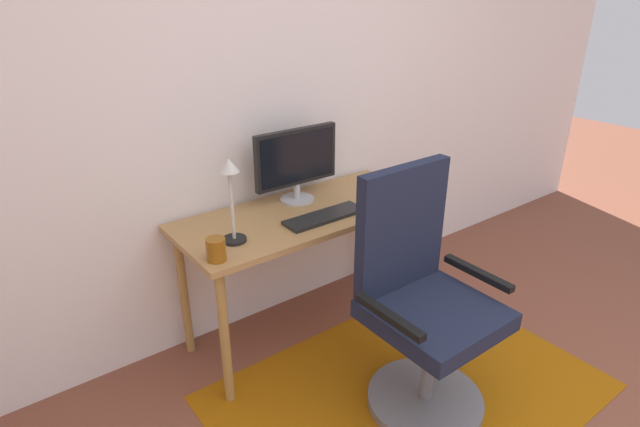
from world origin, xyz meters
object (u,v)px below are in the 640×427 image
at_px(keyboard, 325,216).
at_px(coffee_cup, 216,249).
at_px(desk, 306,226).
at_px(computer_mouse, 372,197).
at_px(desk_lamp, 231,188).
at_px(office_chair, 422,313).
at_px(cell_phone, 367,188).
at_px(monitor, 296,160).

xyz_separation_m(keyboard, coffee_cup, (-0.62, -0.06, 0.04)).
bearing_deg(desk, keyboard, -80.99).
height_order(keyboard, computer_mouse, computer_mouse).
height_order(desk, desk_lamp, desk_lamp).
distance_m(desk_lamp, office_chair, 0.99).
relative_size(desk, office_chair, 1.21).
relative_size(desk_lamp, office_chair, 0.35).
bearing_deg(cell_phone, computer_mouse, -102.83).
distance_m(desk, office_chair, 0.76).
bearing_deg(monitor, computer_mouse, -35.60).
relative_size(monitor, cell_phone, 3.46).
xyz_separation_m(desk, cell_phone, (0.45, 0.05, 0.09)).
bearing_deg(monitor, keyboard, -94.54).
xyz_separation_m(cell_phone, office_chair, (-0.36, -0.78, -0.27)).
bearing_deg(desk, computer_mouse, -13.92).
distance_m(keyboard, desk_lamp, 0.54).
height_order(desk, coffee_cup, coffee_cup).
bearing_deg(cell_phone, coffee_cup, -147.71).
bearing_deg(keyboard, monitor, 85.46).
distance_m(monitor, coffee_cup, 0.74).
distance_m(coffee_cup, office_chair, 0.93).
distance_m(monitor, computer_mouse, 0.45).
bearing_deg(computer_mouse, office_chair, -112.93).
relative_size(keyboard, desk_lamp, 1.10).
bearing_deg(desk_lamp, cell_phone, 8.09).
bearing_deg(desk_lamp, desk, 10.29).
relative_size(computer_mouse, cell_phone, 0.74).
bearing_deg(office_chair, cell_phone, 65.42).
bearing_deg(office_chair, desk, 97.75).
relative_size(computer_mouse, desk_lamp, 0.27).
bearing_deg(keyboard, coffee_cup, -174.02).
height_order(desk, office_chair, office_chair).
xyz_separation_m(monitor, desk_lamp, (-0.50, -0.22, 0.03)).
height_order(monitor, desk_lamp, same).
distance_m(keyboard, cell_phone, 0.47).
relative_size(monitor, desk_lamp, 1.24).
bearing_deg(desk, cell_phone, 5.85).
relative_size(desk, cell_phone, 9.56).
bearing_deg(monitor, desk_lamp, -155.69).
bearing_deg(computer_mouse, cell_phone, 57.71).
bearing_deg(office_chair, desk_lamp, 130.70).
distance_m(coffee_cup, desk_lamp, 0.27).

